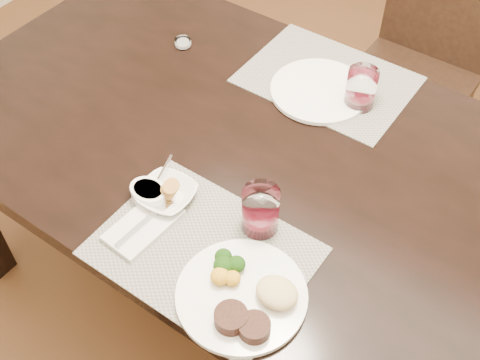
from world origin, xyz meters
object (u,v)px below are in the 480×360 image
Objects in this scene: cracker_bowl at (167,194)px; far_plate at (319,90)px; dinner_plate at (246,297)px; wine_glass_near at (260,212)px; chair_far at (423,56)px; steak_knife at (260,323)px.

cracker_bowl is 0.51× the size of far_plate.
wine_glass_near is at bearing 92.01° from dinner_plate.
chair_far is 1.35m from dinner_plate.
steak_knife is (0.18, -1.34, 0.26)m from chair_far.
chair_far is 1.18m from wine_glass_near.
cracker_bowl is at bearing 135.85° from dinner_plate.
dinner_plate is 0.69m from far_plate.
wine_glass_near is at bearing -75.49° from far_plate.
steak_knife is 1.83× the size of wine_glass_near.
cracker_bowl is 0.55m from far_plate.
chair_far is 7.79× the size of wine_glass_near.
steak_knife is 0.25m from wine_glass_near.
dinner_plate is at bearing -20.76° from cracker_bowl.
cracker_bowl reaches higher than far_plate.
chair_far is at bearing 92.35° from wine_glass_near.
chair_far is 4.25× the size of steak_knife.
far_plate is at bearing 84.18° from dinner_plate.
steak_knife is 0.39m from cracker_bowl.
chair_far reaches higher than cracker_bowl.
far_plate is at bearing 123.12° from steak_knife.
dinner_plate reaches higher than far_plate.
chair_far is at bearing 83.34° from far_plate.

